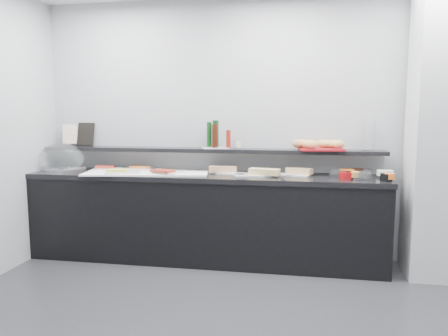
% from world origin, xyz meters
% --- Properties ---
extents(back_wall, '(5.00, 0.02, 2.70)m').
position_xyz_m(back_wall, '(0.00, 2.00, 1.35)').
color(back_wall, '#A7AAAE').
rests_on(back_wall, ground).
extents(column, '(0.50, 0.50, 2.70)m').
position_xyz_m(column, '(1.50, 1.65, 1.35)').
color(column, silver).
rests_on(column, ground).
extents(buffet_cabinet, '(3.60, 0.60, 0.85)m').
position_xyz_m(buffet_cabinet, '(-0.70, 1.70, 0.42)').
color(buffet_cabinet, black).
rests_on(buffet_cabinet, ground).
extents(counter_top, '(3.62, 0.62, 0.05)m').
position_xyz_m(counter_top, '(-0.70, 1.70, 0.88)').
color(counter_top, black).
rests_on(counter_top, buffet_cabinet).
extents(wall_shelf, '(3.60, 0.25, 0.04)m').
position_xyz_m(wall_shelf, '(-0.70, 1.88, 1.13)').
color(wall_shelf, black).
rests_on(wall_shelf, back_wall).
extents(cloche_base, '(0.51, 0.44, 0.04)m').
position_xyz_m(cloche_base, '(-2.29, 1.73, 0.92)').
color(cloche_base, silver).
rests_on(cloche_base, counter_top).
extents(cloche_dome, '(0.51, 0.36, 0.34)m').
position_xyz_m(cloche_dome, '(-2.29, 1.72, 1.03)').
color(cloche_dome, white).
rests_on(cloche_dome, cloche_base).
extents(linen_runner, '(1.34, 0.79, 0.01)m').
position_xyz_m(linen_runner, '(-1.30, 1.72, 0.91)').
color(linen_runner, white).
rests_on(linen_runner, counter_top).
extents(platter_meat_a, '(0.33, 0.28, 0.01)m').
position_xyz_m(platter_meat_a, '(-1.78, 1.84, 0.92)').
color(platter_meat_a, silver).
rests_on(platter_meat_a, linen_runner).
extents(food_meat_a, '(0.22, 0.17, 0.02)m').
position_xyz_m(food_meat_a, '(-1.81, 1.79, 0.94)').
color(food_meat_a, maroon).
rests_on(food_meat_a, platter_meat_a).
extents(platter_salmon, '(0.26, 0.18, 0.01)m').
position_xyz_m(platter_salmon, '(-1.45, 1.81, 0.92)').
color(platter_salmon, white).
rests_on(platter_salmon, linen_runner).
extents(food_salmon, '(0.24, 0.20, 0.02)m').
position_xyz_m(food_salmon, '(-1.44, 1.84, 0.94)').
color(food_salmon, orange).
rests_on(food_salmon, platter_salmon).
extents(platter_cheese, '(0.40, 0.33, 0.01)m').
position_xyz_m(platter_cheese, '(-1.51, 1.54, 0.92)').
color(platter_cheese, silver).
rests_on(platter_cheese, linen_runner).
extents(food_cheese, '(0.22, 0.16, 0.02)m').
position_xyz_m(food_cheese, '(-1.56, 1.53, 0.94)').
color(food_cheese, '#CCC54F').
rests_on(food_cheese, platter_cheese).
extents(platter_meat_b, '(0.36, 0.30, 0.01)m').
position_xyz_m(platter_meat_b, '(-1.06, 1.63, 0.92)').
color(platter_meat_b, white).
rests_on(platter_meat_b, linen_runner).
extents(food_meat_b, '(0.26, 0.22, 0.02)m').
position_xyz_m(food_meat_b, '(-1.10, 1.58, 0.94)').
color(food_meat_b, maroon).
rests_on(food_meat_b, platter_meat_b).
extents(sandwich_plate_left, '(0.42, 0.29, 0.01)m').
position_xyz_m(sandwich_plate_left, '(-0.46, 1.77, 0.91)').
color(sandwich_plate_left, silver).
rests_on(sandwich_plate_left, counter_top).
extents(sandwich_food_left, '(0.29, 0.15, 0.06)m').
position_xyz_m(sandwich_food_left, '(-0.52, 1.79, 0.94)').
color(sandwich_food_left, tan).
rests_on(sandwich_food_left, sandwich_plate_left).
extents(tongs_left, '(0.16, 0.04, 0.01)m').
position_xyz_m(tongs_left, '(-0.54, 1.76, 0.92)').
color(tongs_left, '#AEB0B5').
rests_on(tongs_left, sandwich_plate_left).
extents(sandwich_plate_mid, '(0.37, 0.20, 0.01)m').
position_xyz_m(sandwich_plate_mid, '(-0.19, 1.66, 0.91)').
color(sandwich_plate_mid, white).
rests_on(sandwich_plate_mid, counter_top).
extents(sandwich_food_mid, '(0.31, 0.17, 0.06)m').
position_xyz_m(sandwich_food_mid, '(-0.08, 1.66, 0.94)').
color(sandwich_food_mid, tan).
rests_on(sandwich_food_mid, sandwich_plate_mid).
extents(tongs_mid, '(0.16, 0.01, 0.01)m').
position_xyz_m(tongs_mid, '(-0.16, 1.64, 0.92)').
color(tongs_mid, silver).
rests_on(tongs_mid, sandwich_plate_mid).
extents(sandwich_plate_right, '(0.33, 0.21, 0.01)m').
position_xyz_m(sandwich_plate_right, '(0.20, 1.74, 0.91)').
color(sandwich_plate_right, white).
rests_on(sandwich_plate_right, counter_top).
extents(sandwich_food_right, '(0.28, 0.19, 0.06)m').
position_xyz_m(sandwich_food_right, '(0.25, 1.79, 0.94)').
color(sandwich_food_right, tan).
rests_on(sandwich_food_right, sandwich_plate_right).
extents(tongs_right, '(0.14, 0.09, 0.01)m').
position_xyz_m(tongs_right, '(0.18, 1.69, 0.92)').
color(tongs_right, silver).
rests_on(tongs_right, sandwich_plate_right).
extents(bowl_glass_fruit, '(0.16, 0.16, 0.07)m').
position_xyz_m(bowl_glass_fruit, '(0.62, 1.77, 0.94)').
color(bowl_glass_fruit, white).
rests_on(bowl_glass_fruit, counter_top).
extents(fill_glass_fruit, '(0.19, 0.19, 0.05)m').
position_xyz_m(fill_glass_fruit, '(0.72, 1.79, 0.95)').
color(fill_glass_fruit, orange).
rests_on(fill_glass_fruit, bowl_glass_fruit).
extents(bowl_black_jam, '(0.20, 0.20, 0.07)m').
position_xyz_m(bowl_black_jam, '(0.80, 1.82, 0.94)').
color(bowl_black_jam, black).
rests_on(bowl_black_jam, counter_top).
extents(fill_black_jam, '(0.11, 0.11, 0.05)m').
position_xyz_m(fill_black_jam, '(0.83, 1.82, 0.95)').
color(fill_black_jam, '#53150B').
rests_on(fill_black_jam, bowl_black_jam).
extents(bowl_glass_cream, '(0.24, 0.24, 0.07)m').
position_xyz_m(bowl_glass_cream, '(0.86, 1.84, 0.94)').
color(bowl_glass_cream, white).
rests_on(bowl_glass_cream, counter_top).
extents(fill_glass_cream, '(0.17, 0.17, 0.05)m').
position_xyz_m(fill_glass_cream, '(1.07, 1.77, 0.95)').
color(fill_glass_cream, white).
rests_on(fill_glass_cream, bowl_glass_cream).
extents(bowl_red_jam, '(0.16, 0.16, 0.07)m').
position_xyz_m(bowl_red_jam, '(0.68, 1.60, 0.94)').
color(bowl_red_jam, '#9B0E0F').
rests_on(bowl_red_jam, counter_top).
extents(fill_red_jam, '(0.10, 0.10, 0.05)m').
position_xyz_m(fill_red_jam, '(0.69, 1.61, 0.95)').
color(fill_red_jam, '#550C10').
rests_on(fill_red_jam, bowl_red_jam).
extents(bowl_glass_salmon, '(0.20, 0.20, 0.07)m').
position_xyz_m(bowl_glass_salmon, '(0.83, 1.60, 0.94)').
color(bowl_glass_salmon, white).
rests_on(bowl_glass_salmon, counter_top).
extents(fill_glass_salmon, '(0.14, 0.14, 0.05)m').
position_xyz_m(fill_glass_salmon, '(0.75, 1.62, 0.95)').
color(fill_glass_salmon, '#FC9E3D').
rests_on(fill_glass_salmon, bowl_glass_salmon).
extents(bowl_black_fruit, '(0.12, 0.12, 0.07)m').
position_xyz_m(bowl_black_fruit, '(1.04, 1.55, 0.94)').
color(bowl_black_fruit, black).
rests_on(bowl_black_fruit, counter_top).
extents(fill_black_fruit, '(0.10, 0.10, 0.05)m').
position_xyz_m(fill_black_fruit, '(1.06, 1.54, 0.95)').
color(fill_black_fruit, orange).
rests_on(fill_black_fruit, bowl_black_fruit).
extents(framed_print, '(0.21, 0.10, 0.26)m').
position_xyz_m(framed_print, '(-2.12, 1.97, 1.28)').
color(framed_print, black).
rests_on(framed_print, wall_shelf).
extents(print_art, '(0.17, 0.10, 0.22)m').
position_xyz_m(print_art, '(-2.31, 1.96, 1.28)').
color(print_art, beige).
rests_on(print_art, framed_print).
extents(condiment_tray, '(0.31, 0.25, 0.01)m').
position_xyz_m(condiment_tray, '(-0.61, 1.86, 1.16)').
color(condiment_tray, silver).
rests_on(condiment_tray, wall_shelf).
extents(bottle_green_a, '(0.06, 0.06, 0.26)m').
position_xyz_m(bottle_green_a, '(-0.69, 1.92, 1.29)').
color(bottle_green_a, '#103A12').
rests_on(bottle_green_a, condiment_tray).
extents(bottle_brown, '(0.07, 0.07, 0.24)m').
position_xyz_m(bottle_brown, '(-0.61, 1.82, 1.28)').
color(bottle_brown, '#361409').
rests_on(bottle_brown, condiment_tray).
extents(bottle_green_b, '(0.08, 0.08, 0.28)m').
position_xyz_m(bottle_green_b, '(-0.61, 1.87, 1.30)').
color(bottle_green_b, black).
rests_on(bottle_green_b, condiment_tray).
extents(bottle_hot, '(0.05, 0.05, 0.18)m').
position_xyz_m(bottle_hot, '(-0.48, 1.86, 1.25)').
color(bottle_hot, '#A6190B').
rests_on(bottle_hot, condiment_tray).
extents(shaker_salt, '(0.04, 0.04, 0.07)m').
position_xyz_m(shaker_salt, '(-0.40, 1.92, 1.20)').
color(shaker_salt, white).
rests_on(shaker_salt, condiment_tray).
extents(shaker_pepper, '(0.04, 0.04, 0.07)m').
position_xyz_m(shaker_pepper, '(-0.36, 1.86, 1.20)').
color(shaker_pepper, white).
rests_on(shaker_pepper, condiment_tray).
extents(bread_tray, '(0.46, 0.35, 0.02)m').
position_xyz_m(bread_tray, '(0.46, 1.84, 1.16)').
color(bread_tray, maroon).
rests_on(bread_tray, wall_shelf).
extents(bread_roll_nw, '(0.14, 0.09, 0.08)m').
position_xyz_m(bread_roll_nw, '(0.26, 1.91, 1.21)').
color(bread_roll_nw, tan).
rests_on(bread_roll_nw, bread_tray).
extents(bread_roll_ne, '(0.18, 0.15, 0.08)m').
position_xyz_m(bread_roll_ne, '(0.50, 1.92, 1.21)').
color(bread_roll_ne, tan).
rests_on(bread_roll_ne, bread_tray).
extents(bread_roll_sw, '(0.13, 0.09, 0.08)m').
position_xyz_m(bread_roll_sw, '(0.33, 1.82, 1.21)').
color(bread_roll_sw, tan).
rests_on(bread_roll_sw, bread_tray).
extents(bread_roll_s, '(0.13, 0.09, 0.08)m').
position_xyz_m(bread_roll_s, '(0.37, 1.78, 1.21)').
color(bread_roll_s, tan).
rests_on(bread_roll_s, bread_tray).
extents(bread_roll_se, '(0.15, 0.11, 0.08)m').
position_xyz_m(bread_roll_se, '(0.62, 1.85, 1.21)').
color(bread_roll_se, tan).
rests_on(bread_roll_se, bread_tray).
extents(bread_roll_midw, '(0.13, 0.09, 0.08)m').
position_xyz_m(bread_roll_midw, '(0.23, 1.85, 1.21)').
color(bread_roll_midw, '#C27C4A').
rests_on(bread_roll_midw, bread_tray).
extents(bread_roll_mide, '(0.15, 0.12, 0.08)m').
position_xyz_m(bread_roll_mide, '(0.57, 1.90, 1.21)').
color(bread_roll_mide, gold).
rests_on(bread_roll_mide, bread_tray).
extents(carafe, '(0.15, 0.15, 0.30)m').
position_xyz_m(carafe, '(0.92, 1.90, 1.30)').
color(carafe, white).
rests_on(carafe, wall_shelf).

